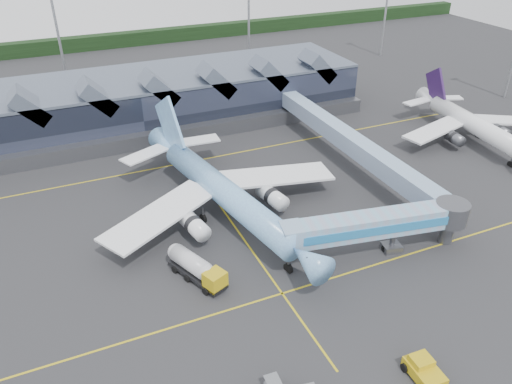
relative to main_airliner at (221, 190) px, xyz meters
name	(u,v)px	position (x,y,z in m)	size (l,w,h in m)	color
ground	(254,254)	(0.43, -10.53, -3.98)	(260.00, 260.00, 0.00)	#242426
taxi_stripes	(226,215)	(0.43, -0.53, -3.97)	(120.00, 60.00, 0.01)	gold
tree_line_far	(107,41)	(0.43, 99.47, -1.98)	(260.00, 4.00, 4.00)	black
terminal	(133,103)	(-4.64, 36.82, 0.90)	(90.00, 22.25, 12.52)	black
light_masts	(228,32)	(21.43, 52.27, 8.51)	(132.40, 42.56, 22.45)	gray
main_airliner	(221,190)	(0.00, 0.00, 0.00)	(36.01, 41.94, 13.53)	#648BCA
regional_jet	(470,122)	(50.87, 5.57, -0.58)	(28.51, 31.23, 10.71)	white
jet_bridge	(388,223)	(15.93, -16.67, 0.32)	(24.67, 7.56, 6.06)	#7DAFD0
fuel_truck	(195,266)	(-7.76, -11.90, -2.27)	(5.31, 8.90, 3.04)	black
pushback_tug	(424,371)	(7.50, -34.27, -3.10)	(2.95, 4.51, 1.95)	gold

